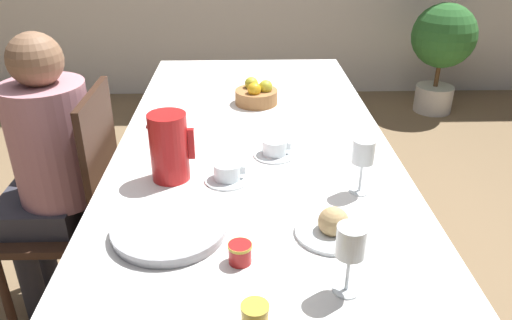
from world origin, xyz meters
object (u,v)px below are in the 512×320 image
(wine_glass_juice, at_px, (351,246))
(potted_plant, at_px, (443,45))
(serving_tray, at_px, (170,229))
(jam_jar_amber, at_px, (240,252))
(teacup_across, at_px, (274,149))
(wine_glass_water, at_px, (363,154))
(teacup_near_person, at_px, (227,173))
(fruit_bowl, at_px, (257,94))
(chair_person_side, at_px, (78,207))
(person_seated, at_px, (47,160))
(jam_jar_red, at_px, (255,314))
(bread_plate, at_px, (333,227))
(red_pitcher, at_px, (169,147))

(wine_glass_juice, relative_size, potted_plant, 0.20)
(serving_tray, height_order, jam_jar_amber, jam_jar_amber)
(teacup_across, bearing_deg, wine_glass_water, -46.50)
(teacup_near_person, relative_size, serving_tray, 0.48)
(teacup_across, height_order, potted_plant, potted_plant)
(teacup_near_person, distance_m, fruit_bowl, 0.71)
(teacup_across, relative_size, serving_tray, 0.48)
(chair_person_side, relative_size, person_seated, 0.83)
(jam_jar_red, bearing_deg, wine_glass_juice, 24.97)
(bread_plate, distance_m, fruit_bowl, 1.02)
(teacup_near_person, height_order, bread_plate, bread_plate)
(potted_plant, bearing_deg, jam_jar_amber, -119.01)
(red_pitcher, height_order, teacup_near_person, red_pitcher)
(wine_glass_water, xyz_separation_m, bread_plate, (-0.12, -0.22, -0.11))
(chair_person_side, xyz_separation_m, fruit_bowl, (0.71, 0.45, 0.29))
(wine_glass_water, height_order, teacup_near_person, wine_glass_water)
(jam_jar_red, bearing_deg, red_pitcher, 111.35)
(red_pitcher, bearing_deg, jam_jar_red, -68.65)
(person_seated, bearing_deg, potted_plant, -46.50)
(teacup_near_person, height_order, jam_jar_red, teacup_near_person)
(chair_person_side, distance_m, potted_plant, 3.19)
(chair_person_side, xyz_separation_m, wine_glass_juice, (0.88, -0.78, 0.38))
(person_seated, distance_m, teacup_near_person, 0.74)
(chair_person_side, xyz_separation_m, potted_plant, (2.25, 2.26, 0.05))
(teacup_near_person, xyz_separation_m, teacup_across, (0.16, 0.18, 0.00))
(chair_person_side, xyz_separation_m, teacup_near_person, (0.59, -0.25, 0.28))
(jam_jar_amber, relative_size, jam_jar_red, 1.00)
(teacup_across, relative_size, jam_jar_red, 2.46)
(teacup_near_person, bearing_deg, serving_tray, -117.42)
(serving_tray, xyz_separation_m, jam_jar_amber, (0.19, -0.13, 0.01))
(chair_person_side, xyz_separation_m, bread_plate, (0.88, -0.55, 0.27))
(red_pitcher, bearing_deg, fruit_bowl, 66.23)
(bread_plate, xyz_separation_m, jam_jar_amber, (-0.25, -0.11, 0.01))
(teacup_across, height_order, bread_plate, bread_plate)
(jam_jar_red, bearing_deg, person_seated, 129.92)
(serving_tray, bearing_deg, teacup_across, 56.00)
(red_pitcher, distance_m, teacup_near_person, 0.20)
(serving_tray, height_order, jam_jar_red, jam_jar_red)
(chair_person_side, bearing_deg, red_pitcher, -118.91)
(chair_person_side, distance_m, teacup_across, 0.81)
(serving_tray, relative_size, fruit_bowl, 1.66)
(bread_plate, height_order, fruit_bowl, fruit_bowl)
(potted_plant, bearing_deg, jam_jar_red, -116.89)
(jam_jar_amber, relative_size, fruit_bowl, 0.32)
(wine_glass_water, xyz_separation_m, wine_glass_juice, (-0.13, -0.44, -0.00))
(wine_glass_juice, height_order, jam_jar_red, wine_glass_juice)
(red_pitcher, bearing_deg, bread_plate, -34.65)
(chair_person_side, relative_size, potted_plant, 1.10)
(serving_tray, distance_m, potted_plant, 3.34)
(teacup_across, xyz_separation_m, jam_jar_amber, (-0.12, -0.59, 0.00))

